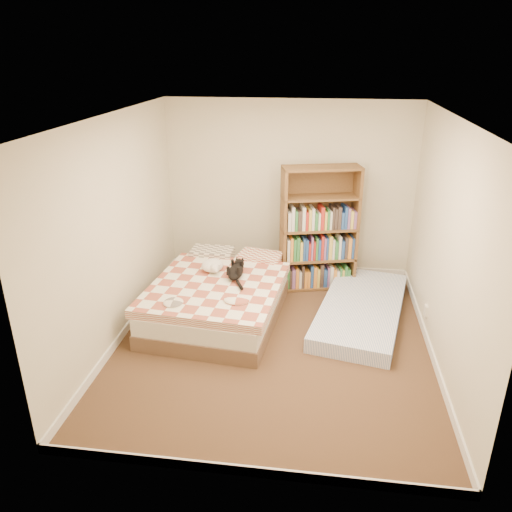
# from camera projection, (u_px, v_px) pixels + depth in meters

# --- Properties ---
(room) EXTENTS (3.51, 4.01, 2.51)m
(room) POSITION_uv_depth(u_px,v_px,m) (275.00, 244.00, 5.29)
(room) COLOR #4A311F
(room) RESTS_ON ground
(bed) EXTENTS (1.68, 2.20, 0.55)m
(bed) POSITION_uv_depth(u_px,v_px,m) (220.00, 295.00, 6.24)
(bed) COLOR brown
(bed) RESTS_ON room
(bookshelf) EXTENTS (1.11, 0.59, 1.71)m
(bookshelf) POSITION_uv_depth(u_px,v_px,m) (318.00, 245.00, 6.86)
(bookshelf) COLOR brown
(bookshelf) RESTS_ON room
(floor_mattress) EXTENTS (1.34, 2.22, 0.19)m
(floor_mattress) POSITION_uv_depth(u_px,v_px,m) (361.00, 310.00, 6.22)
(floor_mattress) COLOR #7A93CC
(floor_mattress) RESTS_ON room
(black_cat) EXTENTS (0.23, 0.68, 0.16)m
(black_cat) POSITION_uv_depth(u_px,v_px,m) (236.00, 271.00, 6.17)
(black_cat) COLOR black
(black_cat) RESTS_ON bed
(white_dog) EXTENTS (0.35, 0.37, 0.15)m
(white_dog) POSITION_uv_depth(u_px,v_px,m) (213.00, 266.00, 6.30)
(white_dog) COLOR white
(white_dog) RESTS_ON bed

